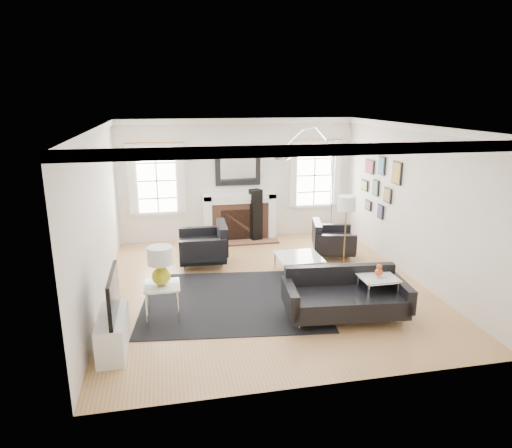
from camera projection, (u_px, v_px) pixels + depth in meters
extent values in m
plane|color=#A17643|center=(265.00, 285.00, 8.18)|extent=(6.00, 6.00, 0.00)
cube|color=beige|center=(238.00, 180.00, 10.63)|extent=(5.50, 0.04, 2.80)
cube|color=beige|center=(326.00, 274.00, 4.97)|extent=(5.50, 0.04, 2.80)
cube|color=beige|center=(98.00, 218.00, 7.28)|extent=(0.04, 6.00, 2.80)
cube|color=beige|center=(412.00, 203.00, 8.32)|extent=(0.04, 6.00, 2.80)
cube|color=white|center=(266.00, 126.00, 7.42)|extent=(5.50, 6.00, 0.02)
cube|color=white|center=(266.00, 130.00, 7.44)|extent=(5.50, 6.00, 0.12)
cube|color=white|center=(208.00, 219.00, 10.53)|extent=(0.18, 0.38, 1.10)
cube|color=white|center=(271.00, 215.00, 10.82)|extent=(0.18, 0.38, 1.10)
cube|color=white|center=(239.00, 196.00, 10.54)|extent=(1.70, 0.38, 0.12)
cube|color=white|center=(239.00, 200.00, 10.57)|extent=(1.50, 0.34, 0.10)
cube|color=brown|center=(239.00, 221.00, 10.72)|extent=(1.30, 0.30, 0.90)
cube|color=black|center=(240.00, 225.00, 10.64)|extent=(0.90, 0.10, 0.76)
cube|color=brown|center=(241.00, 242.00, 10.58)|extent=(1.70, 0.50, 0.04)
cube|color=black|center=(238.00, 169.00, 10.53)|extent=(1.05, 0.06, 0.75)
cube|color=white|center=(238.00, 169.00, 10.50)|extent=(0.82, 0.02, 0.55)
cube|color=white|center=(157.00, 180.00, 10.24)|extent=(1.00, 0.05, 1.60)
cube|color=white|center=(157.00, 181.00, 10.21)|extent=(0.84, 0.02, 1.44)
cube|color=white|center=(131.00, 180.00, 10.03)|extent=(0.14, 0.05, 1.55)
cube|color=white|center=(182.00, 178.00, 10.24)|extent=(0.14, 0.05, 1.55)
cube|color=white|center=(314.00, 175.00, 10.94)|extent=(1.00, 0.05, 1.60)
cube|color=white|center=(314.00, 175.00, 10.92)|extent=(0.84, 0.02, 1.44)
cube|color=white|center=(293.00, 174.00, 10.73)|extent=(0.14, 0.05, 1.55)
cube|color=white|center=(337.00, 173.00, 10.94)|extent=(0.14, 0.05, 1.55)
cube|color=black|center=(397.00, 173.00, 8.76)|extent=(0.03, 0.34, 0.44)
cube|color=#AA812D|center=(396.00, 173.00, 8.76)|extent=(0.01, 0.29, 0.39)
cube|color=black|center=(382.00, 166.00, 9.36)|extent=(0.03, 0.28, 0.38)
cube|color=teal|center=(381.00, 166.00, 9.36)|extent=(0.01, 0.23, 0.33)
cube|color=black|center=(370.00, 167.00, 9.91)|extent=(0.03, 0.40, 0.30)
cube|color=#A5324B|center=(369.00, 167.00, 9.91)|extent=(0.01, 0.35, 0.25)
cube|color=black|center=(388.00, 195.00, 9.18)|extent=(0.03, 0.30, 0.30)
cube|color=olive|center=(387.00, 195.00, 9.18)|extent=(0.01, 0.25, 0.25)
cube|color=black|center=(376.00, 188.00, 9.69)|extent=(0.03, 0.26, 0.34)
cube|color=#426F4B|center=(375.00, 188.00, 9.68)|extent=(0.01, 0.21, 0.29)
cube|color=black|center=(365.00, 185.00, 10.22)|extent=(0.03, 0.32, 0.24)
cube|color=#A9A348|center=(364.00, 185.00, 10.22)|extent=(0.01, 0.27, 0.19)
cube|color=black|center=(380.00, 212.00, 9.53)|extent=(0.03, 0.24, 0.30)
cube|color=navy|center=(380.00, 212.00, 9.52)|extent=(0.01, 0.19, 0.25)
cube|color=black|center=(368.00, 205.00, 10.09)|extent=(0.03, 0.28, 0.22)
cube|color=#8E5366|center=(367.00, 205.00, 10.09)|extent=(0.01, 0.23, 0.17)
cube|color=white|center=(113.00, 333.00, 6.04)|extent=(0.35, 1.00, 0.50)
cube|color=black|center=(113.00, 294.00, 5.90)|extent=(0.05, 1.00, 0.58)
cube|color=black|center=(233.00, 300.00, 7.57)|extent=(3.23, 2.80, 0.01)
cube|color=black|center=(346.00, 302.00, 6.88)|extent=(1.82, 0.99, 0.29)
cube|color=black|center=(340.00, 280.00, 7.18)|extent=(1.75, 0.30, 0.48)
cube|color=black|center=(290.00, 298.00, 6.77)|extent=(0.21, 0.83, 0.37)
cube|color=black|center=(401.00, 293.00, 6.94)|extent=(0.21, 0.83, 0.37)
cube|color=black|center=(202.00, 250.00, 9.09)|extent=(0.94, 0.94, 0.34)
cube|color=black|center=(222.00, 237.00, 9.09)|extent=(0.19, 0.91, 0.56)
cube|color=black|center=(201.00, 237.00, 9.48)|extent=(0.91, 0.17, 0.43)
cube|color=black|center=(203.00, 251.00, 8.63)|extent=(0.91, 0.17, 0.43)
cube|color=black|center=(334.00, 244.00, 9.60)|extent=(0.97, 0.97, 0.30)
cube|color=black|center=(317.00, 233.00, 9.55)|extent=(0.33, 0.81, 0.50)
cube|color=black|center=(336.00, 244.00, 9.18)|extent=(0.81, 0.31, 0.38)
cube|color=black|center=(332.00, 233.00, 9.95)|extent=(0.81, 0.31, 0.38)
cube|color=silver|center=(299.00, 257.00, 8.61)|extent=(0.82, 0.82, 0.02)
cylinder|color=silver|center=(285.00, 274.00, 8.23)|extent=(0.04, 0.04, 0.36)
cylinder|color=silver|center=(323.00, 271.00, 8.37)|extent=(0.04, 0.04, 0.36)
cylinder|color=silver|center=(275.00, 260.00, 8.93)|extent=(0.04, 0.04, 0.36)
cylinder|color=silver|center=(311.00, 257.00, 9.07)|extent=(0.04, 0.04, 0.36)
cube|color=silver|center=(162.00, 286.00, 6.75)|extent=(0.53, 0.53, 0.02)
cylinder|color=silver|center=(147.00, 311.00, 6.57)|extent=(0.04, 0.04, 0.58)
cylinder|color=silver|center=(178.00, 308.00, 6.65)|extent=(0.04, 0.04, 0.58)
cylinder|color=silver|center=(148.00, 298.00, 6.99)|extent=(0.04, 0.04, 0.58)
cylinder|color=silver|center=(177.00, 295.00, 7.07)|extent=(0.04, 0.04, 0.58)
cube|color=silver|center=(378.00, 278.00, 6.95)|extent=(0.56, 0.47, 0.02)
cylinder|color=silver|center=(368.00, 302.00, 6.80)|extent=(0.04, 0.04, 0.61)
cylinder|color=silver|center=(397.00, 300.00, 6.89)|extent=(0.04, 0.04, 0.61)
cylinder|color=silver|center=(357.00, 292.00, 7.16)|extent=(0.04, 0.04, 0.61)
cylinder|color=silver|center=(385.00, 289.00, 7.25)|extent=(0.04, 0.04, 0.61)
sphere|color=gold|center=(161.00, 276.00, 6.71)|extent=(0.28, 0.28, 0.28)
cylinder|color=gold|center=(161.00, 267.00, 6.67)|extent=(0.04, 0.04, 0.11)
cylinder|color=white|center=(160.00, 255.00, 6.62)|extent=(0.37, 0.37, 0.26)
sphere|color=#DC501C|center=(379.00, 272.00, 6.92)|extent=(0.12, 0.12, 0.12)
sphere|color=#DC501C|center=(379.00, 267.00, 6.90)|extent=(0.09, 0.09, 0.09)
cube|color=silver|center=(331.00, 232.00, 11.03)|extent=(0.29, 0.46, 0.23)
ellipsoid|color=silver|center=(282.00, 155.00, 8.88)|extent=(0.39, 0.39, 0.23)
cylinder|color=#A7723A|center=(343.00, 279.00, 8.45)|extent=(0.20, 0.20, 0.03)
cylinder|color=#A7723A|center=(344.00, 243.00, 8.26)|extent=(0.02, 0.02, 1.40)
cylinder|color=white|center=(347.00, 203.00, 8.06)|extent=(0.32, 0.32, 0.26)
cube|color=black|center=(256.00, 215.00, 10.58)|extent=(0.30, 0.30, 1.22)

